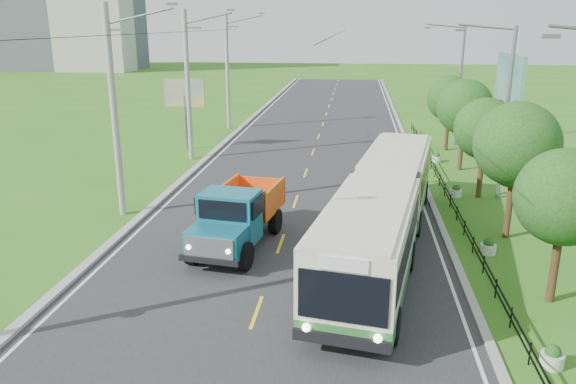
% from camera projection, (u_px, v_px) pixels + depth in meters
% --- Properties ---
extents(ground, '(240.00, 240.00, 0.00)m').
position_uv_depth(ground, '(257.00, 312.00, 18.37)').
color(ground, '#316818').
rests_on(ground, ground).
extents(road, '(14.00, 120.00, 0.02)m').
position_uv_depth(road, '(308.00, 165.00, 37.38)').
color(road, '#28282B').
rests_on(road, ground).
extents(curb_left, '(0.40, 120.00, 0.15)m').
position_uv_depth(curb_left, '(203.00, 161.00, 38.18)').
color(curb_left, '#9E9E99').
rests_on(curb_left, ground).
extents(curb_right, '(0.30, 120.00, 0.10)m').
position_uv_depth(curb_right, '(418.00, 168.00, 36.55)').
color(curb_right, '#9E9E99').
rests_on(curb_right, ground).
extents(edge_line_left, '(0.12, 120.00, 0.00)m').
position_uv_depth(edge_line_left, '(211.00, 162.00, 38.14)').
color(edge_line_left, silver).
rests_on(edge_line_left, road).
extents(edge_line_right, '(0.12, 120.00, 0.00)m').
position_uv_depth(edge_line_right, '(410.00, 168.00, 36.62)').
color(edge_line_right, silver).
rests_on(edge_line_right, road).
extents(centre_dash, '(0.12, 2.20, 0.00)m').
position_uv_depth(centre_dash, '(257.00, 312.00, 18.36)').
color(centre_dash, yellow).
rests_on(centre_dash, road).
extents(railing_right, '(0.04, 40.00, 0.60)m').
position_uv_depth(railing_right, '(445.00, 191.00, 30.68)').
color(railing_right, black).
rests_on(railing_right, ground).
extents(pole_near, '(3.51, 0.32, 10.00)m').
position_uv_depth(pole_near, '(115.00, 112.00, 26.40)').
color(pole_near, gray).
rests_on(pole_near, ground).
extents(pole_mid, '(3.51, 0.32, 10.00)m').
position_uv_depth(pole_mid, '(188.00, 85.00, 37.81)').
color(pole_mid, gray).
rests_on(pole_mid, ground).
extents(pole_far, '(3.51, 0.32, 10.00)m').
position_uv_depth(pole_far, '(228.00, 71.00, 49.22)').
color(pole_far, gray).
rests_on(pole_far, ground).
extents(tree_second, '(3.18, 3.26, 5.30)m').
position_uv_depth(tree_second, '(564.00, 201.00, 18.26)').
color(tree_second, '#382314').
rests_on(tree_second, ground).
extents(tree_third, '(3.60, 3.62, 6.00)m').
position_uv_depth(tree_third, '(517.00, 148.00, 23.83)').
color(tree_third, '#382314').
rests_on(tree_third, ground).
extents(tree_fourth, '(3.24, 3.31, 5.40)m').
position_uv_depth(tree_fourth, '(485.00, 132.00, 29.65)').
color(tree_fourth, '#382314').
rests_on(tree_fourth, ground).
extents(tree_fifth, '(3.48, 3.52, 5.80)m').
position_uv_depth(tree_fifth, '(465.00, 110.00, 35.28)').
color(tree_fifth, '#382314').
rests_on(tree_fifth, ground).
extents(tree_back, '(3.30, 3.36, 5.50)m').
position_uv_depth(tree_back, '(450.00, 101.00, 41.04)').
color(tree_back, '#382314').
rests_on(tree_back, ground).
extents(streetlight_mid, '(3.02, 0.20, 9.07)m').
position_uv_depth(streetlight_mid, '(504.00, 107.00, 29.05)').
color(streetlight_mid, slate).
rests_on(streetlight_mid, ground).
extents(streetlight_far, '(3.02, 0.20, 9.07)m').
position_uv_depth(streetlight_far, '(458.00, 81.00, 42.36)').
color(streetlight_far, slate).
rests_on(streetlight_far, ground).
extents(planter_front, '(0.64, 0.64, 0.67)m').
position_uv_depth(planter_front, '(552.00, 357.00, 15.40)').
color(planter_front, silver).
rests_on(planter_front, ground).
extents(planter_near, '(0.64, 0.64, 0.67)m').
position_uv_depth(planter_near, '(488.00, 247.00, 23.01)').
color(planter_near, silver).
rests_on(planter_near, ground).
extents(planter_mid, '(0.64, 0.64, 0.67)m').
position_uv_depth(planter_mid, '(456.00, 191.00, 30.61)').
color(planter_mid, silver).
rests_on(planter_mid, ground).
extents(planter_far, '(0.64, 0.64, 0.67)m').
position_uv_depth(planter_far, '(436.00, 158.00, 38.22)').
color(planter_far, silver).
rests_on(planter_far, ground).
extents(billboard_left, '(3.00, 0.20, 5.20)m').
position_uv_depth(billboard_left, '(185.00, 97.00, 41.16)').
color(billboard_left, slate).
rests_on(billboard_left, ground).
extents(billboard_right, '(0.24, 6.00, 7.30)m').
position_uv_depth(billboard_right, '(509.00, 87.00, 34.43)').
color(billboard_right, slate).
rests_on(billboard_right, ground).
extents(apartment_far, '(24.00, 14.00, 26.00)m').
position_uv_depth(apartment_far, '(19.00, 7.00, 137.84)').
color(apartment_far, '#B7B2A3').
rests_on(apartment_far, ground).
extents(bus, '(5.60, 17.28, 3.30)m').
position_uv_depth(bus, '(384.00, 205.00, 22.81)').
color(bus, '#2C7030').
rests_on(bus, ground).
extents(dump_truck, '(3.27, 6.60, 2.66)m').
position_uv_depth(dump_truck, '(238.00, 213.00, 23.41)').
color(dump_truck, '#14657B').
rests_on(dump_truck, ground).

